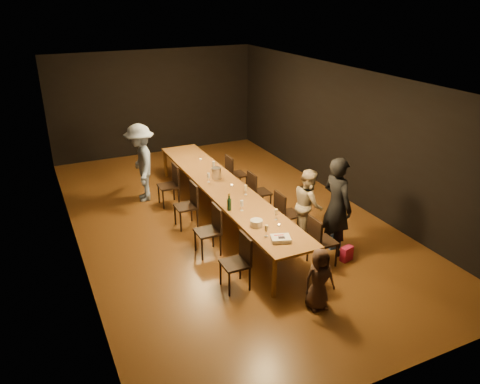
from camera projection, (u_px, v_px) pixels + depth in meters
name	position (u px, v px, depth m)	size (l,w,h in m)	color
ground	(224.00, 218.00, 10.04)	(10.00, 10.00, 0.00)	#4C2C13
room_shell	(223.00, 124.00, 9.22)	(6.04, 10.04, 3.02)	black
table	(224.00, 188.00, 9.76)	(0.90, 6.00, 0.75)	brown
chair_right_0	(323.00, 241.00, 8.20)	(0.42, 0.42, 0.93)	black
chair_right_1	(288.00, 214.00, 9.19)	(0.42, 0.42, 0.93)	black
chair_right_2	(260.00, 192.00, 10.19)	(0.42, 0.42, 0.93)	black
chair_right_3	(236.00, 174.00, 11.18)	(0.42, 0.42, 0.93)	black
chair_left_0	(235.00, 263.00, 7.53)	(0.42, 0.42, 0.93)	black
chair_left_1	(207.00, 231.00, 8.53)	(0.42, 0.42, 0.93)	black
chair_left_2	(186.00, 206.00, 9.52)	(0.42, 0.42, 0.93)	black
chair_left_3	(168.00, 185.00, 10.52)	(0.42, 0.42, 0.93)	black
woman_birthday	(337.00, 206.00, 8.43)	(0.67, 0.44, 1.85)	black
woman_tan	(308.00, 204.00, 9.01)	(0.69, 0.54, 1.42)	#BAA98C
man_blue	(141.00, 163.00, 10.62)	(1.16, 0.67, 1.80)	#7C94C0
child	(319.00, 279.00, 7.04)	(0.49, 0.32, 1.01)	#3F2B23
gift_bag_red	(347.00, 254.00, 8.43)	(0.23, 0.13, 0.27)	#B71B4A
gift_bag_blue	(334.00, 242.00, 8.84)	(0.21, 0.14, 0.26)	#2952B2
birthday_cake	(281.00, 239.00, 7.61)	(0.37, 0.33, 0.07)	white
plate_stack	(256.00, 223.00, 8.06)	(0.22, 0.22, 0.12)	silver
champagne_bottle	(229.00, 202.00, 8.62)	(0.08, 0.08, 0.34)	black
ice_bucket	(216.00, 173.00, 10.12)	(0.22, 0.22, 0.24)	#BDBCC1
wineglass_0	(266.00, 231.00, 7.72)	(0.06, 0.06, 0.21)	beige
wineglass_1	(276.00, 214.00, 8.28)	(0.06, 0.06, 0.21)	beige
wineglass_2	(242.00, 206.00, 8.62)	(0.06, 0.06, 0.21)	silver
wineglass_3	(246.00, 190.00, 9.30)	(0.06, 0.06, 0.21)	beige
wineglass_4	(209.00, 178.00, 9.91)	(0.06, 0.06, 0.21)	silver
wineglass_5	(214.00, 166.00, 10.58)	(0.06, 0.06, 0.21)	silver
tealight_near	(279.00, 225.00, 8.09)	(0.05, 0.05, 0.03)	#B2B7B2
tealight_mid	(232.00, 186.00, 9.73)	(0.05, 0.05, 0.03)	#B2B7B2
tealight_far	(201.00, 159.00, 11.24)	(0.05, 0.05, 0.03)	#B2B7B2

